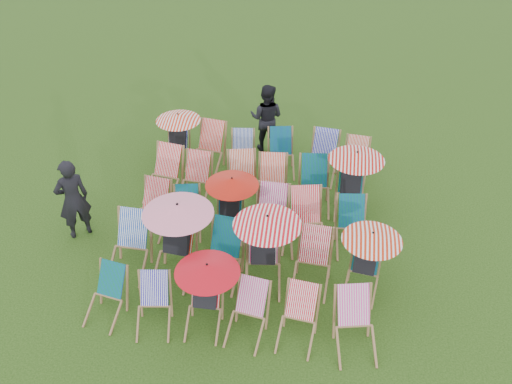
# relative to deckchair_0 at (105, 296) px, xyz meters

# --- Properties ---
(ground) EXTENTS (100.00, 100.00, 0.00)m
(ground) POSITION_rel_deckchair_0_xyz_m (2.01, 2.20, -0.42)
(ground) COLOR #17320B
(ground) RESTS_ON ground
(deckchair_0) EXTENTS (0.71, 0.88, 0.85)m
(deckchair_0) POSITION_rel_deckchair_0_xyz_m (0.00, 0.00, 0.00)
(deckchair_0) COLOR olive
(deckchair_0) RESTS_ON ground
(deckchair_1) EXTENTS (0.66, 0.84, 0.84)m
(deckchair_1) POSITION_rel_deckchair_0_xyz_m (0.83, -0.10, -0.00)
(deckchair_1) COLOR olive
(deckchair_1) RESTS_ON ground
(deckchair_2) EXTENTS (1.02, 1.06, 1.21)m
(deckchair_2) POSITION_rel_deckchair_0_xyz_m (1.65, 0.04, 0.22)
(deckchair_2) COLOR olive
(deckchair_2) RESTS_ON ground
(deckchair_3) EXTENTS (0.72, 0.89, 0.87)m
(deckchair_3) POSITION_rel_deckchair_0_xyz_m (2.33, -0.08, 0.01)
(deckchair_3) COLOR olive
(deckchair_3) RESTS_ON ground
(deckchair_4) EXTENTS (0.69, 0.87, 0.87)m
(deckchair_4) POSITION_rel_deckchair_0_xyz_m (3.12, -0.07, 0.01)
(deckchair_4) COLOR olive
(deckchair_4) RESTS_ON ground
(deckchair_5) EXTENTS (0.79, 0.97, 0.94)m
(deckchair_5) POSITION_rel_deckchair_0_xyz_m (4.01, -0.12, 0.05)
(deckchair_5) COLOR olive
(deckchair_5) RESTS_ON ground
(deckchair_6) EXTENTS (0.72, 0.97, 1.02)m
(deckchair_6) POSITION_rel_deckchair_0_xyz_m (0.05, 1.12, 0.09)
(deckchair_6) COLOR olive
(deckchair_6) RESTS_ON ground
(deckchair_7) EXTENTS (1.22, 1.29, 1.45)m
(deckchair_7) POSITION_rel_deckchair_0_xyz_m (0.90, 1.14, 0.34)
(deckchair_7) COLOR olive
(deckchair_7) RESTS_ON ground
(deckchair_8) EXTENTS (0.78, 1.00, 1.00)m
(deckchair_8) POSITION_rel_deckchair_0_xyz_m (1.71, 1.13, 0.08)
(deckchair_8) COLOR olive
(deckchair_8) RESTS_ON ground
(deckchair_9) EXTENTS (1.16, 1.23, 1.37)m
(deckchair_9) POSITION_rel_deckchair_0_xyz_m (2.45, 1.12, 0.30)
(deckchair_9) COLOR olive
(deckchair_9) RESTS_ON ground
(deckchair_10) EXTENTS (0.71, 0.94, 0.97)m
(deckchair_10) POSITION_rel_deckchair_0_xyz_m (3.27, 1.17, 0.06)
(deckchair_10) COLOR olive
(deckchair_10) RESTS_ON ground
(deckchair_11) EXTENTS (1.01, 1.07, 1.19)m
(deckchair_11) POSITION_rel_deckchair_0_xyz_m (4.16, 1.17, 0.21)
(deckchair_11) COLOR olive
(deckchair_11) RESTS_ON ground
(deckchair_12) EXTENTS (0.73, 0.93, 0.93)m
(deckchair_12) POSITION_rel_deckchair_0_xyz_m (0.12, 2.26, 0.04)
(deckchair_12) COLOR olive
(deckchair_12) RESTS_ON ground
(deckchair_13) EXTENTS (0.69, 0.86, 0.84)m
(deckchair_13) POSITION_rel_deckchair_0_xyz_m (0.81, 2.28, -0.00)
(deckchair_13) COLOR olive
(deckchair_13) RESTS_ON ground
(deckchair_14) EXTENTS (1.01, 1.07, 1.19)m
(deckchair_14) POSITION_rel_deckchair_0_xyz_m (1.64, 2.37, 0.21)
(deckchair_14) COLOR olive
(deckchair_14) RESTS_ON ground
(deckchair_15) EXTENTS (0.70, 0.95, 1.01)m
(deckchair_15) POSITION_rel_deckchair_0_xyz_m (2.43, 2.26, 0.08)
(deckchair_15) COLOR olive
(deckchair_15) RESTS_ON ground
(deckchair_16) EXTENTS (0.84, 1.05, 1.02)m
(deckchair_16) POSITION_rel_deckchair_0_xyz_m (3.11, 2.22, 0.09)
(deckchair_16) COLOR olive
(deckchair_16) RESTS_ON ground
(deckchair_17) EXTENTS (0.71, 0.91, 0.93)m
(deckchair_17) POSITION_rel_deckchair_0_xyz_m (3.95, 2.24, 0.04)
(deckchair_17) COLOR olive
(deckchair_17) RESTS_ON ground
(deckchair_18) EXTENTS (0.82, 1.03, 1.01)m
(deckchair_18) POSITION_rel_deckchair_0_xyz_m (0.05, 3.38, 0.08)
(deckchair_18) COLOR olive
(deckchair_18) RESTS_ON ground
(deckchair_19) EXTENTS (0.70, 0.92, 0.94)m
(deckchair_19) POSITION_rel_deckchair_0_xyz_m (0.73, 3.33, 0.04)
(deckchair_19) COLOR olive
(deckchair_19) RESTS_ON ground
(deckchair_20) EXTENTS (0.81, 1.00, 0.97)m
(deckchair_20) POSITION_rel_deckchair_0_xyz_m (1.71, 3.43, 0.06)
(deckchair_20) COLOR olive
(deckchair_20) RESTS_ON ground
(deckchair_21) EXTENTS (0.70, 0.93, 0.97)m
(deckchair_21) POSITION_rel_deckchair_0_xyz_m (2.33, 3.39, 0.06)
(deckchair_21) COLOR olive
(deckchair_21) RESTS_ON ground
(deckchair_22) EXTENTS (0.75, 0.98, 1.00)m
(deckchair_22) POSITION_rel_deckchair_0_xyz_m (3.19, 3.40, 0.08)
(deckchair_22) COLOR olive
(deckchair_22) RESTS_ON ground
(deckchair_23) EXTENTS (1.10, 1.14, 1.31)m
(deckchair_23) POSITION_rel_deckchair_0_xyz_m (3.92, 3.40, 0.27)
(deckchair_23) COLOR olive
(deckchair_23) RESTS_ON ground
(deckchair_24) EXTENTS (0.99, 1.04, 1.18)m
(deckchair_24) POSITION_rel_deckchair_0_xyz_m (0.03, 4.66, 0.20)
(deckchair_24) COLOR olive
(deckchair_24) RESTS_ON ground
(deckchair_25) EXTENTS (0.81, 1.02, 1.00)m
(deckchair_25) POSITION_rel_deckchair_0_xyz_m (0.76, 4.51, 0.08)
(deckchair_25) COLOR olive
(deckchair_25) RESTS_ON ground
(deckchair_26) EXTENTS (0.64, 0.84, 0.85)m
(deckchair_26) POSITION_rel_deckchair_0_xyz_m (1.54, 4.54, 0.00)
(deckchair_26) COLOR olive
(deckchair_26) RESTS_ON ground
(deckchair_27) EXTENTS (0.74, 0.93, 0.91)m
(deckchair_27) POSITION_rel_deckchair_0_xyz_m (2.39, 4.59, 0.03)
(deckchair_27) COLOR olive
(deckchair_27) RESTS_ON ground
(deckchair_28) EXTENTS (0.76, 0.98, 0.98)m
(deckchair_28) POSITION_rel_deckchair_0_xyz_m (3.30, 4.50, 0.07)
(deckchair_28) COLOR olive
(deckchair_28) RESTS_ON ground
(deckchair_29) EXTENTS (0.67, 0.87, 0.88)m
(deckchair_29) POSITION_rel_deckchair_0_xyz_m (4.01, 4.52, 0.01)
(deckchair_29) COLOR olive
(deckchair_29) RESTS_ON ground
(person_left) EXTENTS (0.73, 0.70, 1.68)m
(person_left) POSITION_rel_deckchair_0_xyz_m (-1.24, 1.89, 0.42)
(person_left) COLOR black
(person_left) RESTS_ON ground
(person_rear) EXTENTS (0.88, 0.73, 1.64)m
(person_rear) POSITION_rel_deckchair_0_xyz_m (1.95, 5.49, 0.40)
(person_rear) COLOR black
(person_rear) RESTS_ON ground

